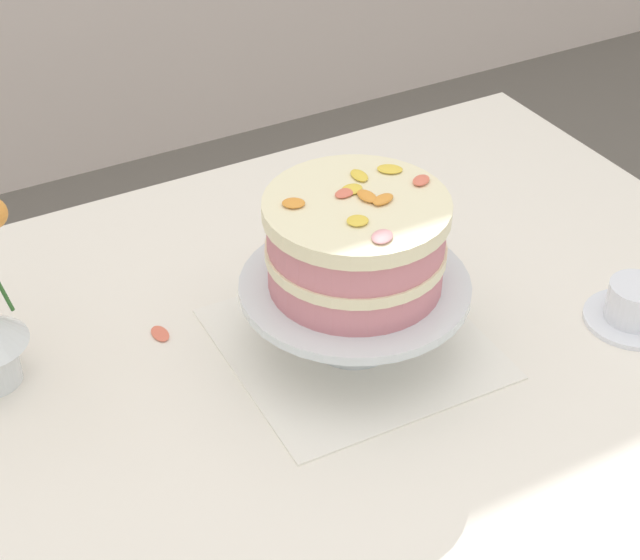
% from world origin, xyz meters
% --- Properties ---
extents(dining_table, '(1.40, 1.00, 0.74)m').
position_xyz_m(dining_table, '(0.00, -0.03, 0.65)').
color(dining_table, white).
rests_on(dining_table, ground).
extents(linen_napkin, '(0.33, 0.33, 0.00)m').
position_xyz_m(linen_napkin, '(0.08, 0.00, 0.74)').
color(linen_napkin, white).
rests_on(linen_napkin, dining_table).
extents(cake_stand, '(0.29, 0.29, 0.10)m').
position_xyz_m(cake_stand, '(0.08, 0.00, 0.82)').
color(cake_stand, silver).
rests_on(cake_stand, linen_napkin).
extents(layer_cake, '(0.23, 0.23, 0.12)m').
position_xyz_m(layer_cake, '(0.08, 0.00, 0.90)').
color(layer_cake, '#CC7A84').
rests_on(layer_cake, cake_stand).
extents(teacup, '(0.13, 0.13, 0.06)m').
position_xyz_m(teacup, '(0.43, -0.14, 0.76)').
color(teacup, white).
rests_on(teacup, dining_table).
extents(loose_petal_0, '(0.02, 0.04, 0.00)m').
position_xyz_m(loose_petal_0, '(-0.13, 0.14, 0.74)').
color(loose_petal_0, '#E56B51').
rests_on(loose_petal_0, dining_table).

